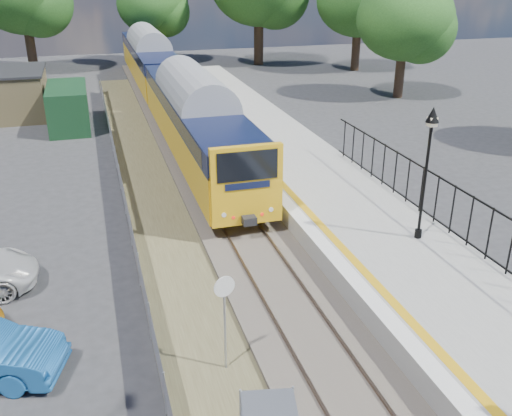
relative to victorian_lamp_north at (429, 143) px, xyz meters
name	(u,v)px	position (x,y,z in m)	size (l,w,h in m)	color
ground	(350,407)	(-5.30, -6.00, -4.30)	(120.00, 120.00, 0.00)	#2D2D30
track_bed	(231,234)	(-5.77, 3.67, -4.21)	(5.90, 80.00, 0.29)	#473F38
platform	(362,229)	(-1.10, 2.00, -3.85)	(5.00, 70.00, 0.90)	gray
platform_edge	(312,225)	(-3.16, 2.00, -3.39)	(0.90, 70.00, 0.01)	silver
victorian_lamp_north	(429,143)	(0.00, 0.00, 0.00)	(0.44, 0.44, 4.60)	black
wire_fence	(127,210)	(-9.50, 6.00, -3.70)	(0.06, 52.00, 1.20)	#999EA3
tree_line	(159,2)	(-3.90, 36.00, 2.31)	(56.80, 43.80, 11.88)	#332319
train	(167,80)	(-5.30, 23.51, -1.96)	(2.82, 40.83, 3.51)	gold
speed_sign	(225,308)	(-7.80, -3.87, -2.40)	(0.55, 0.16, 2.79)	#999EA3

